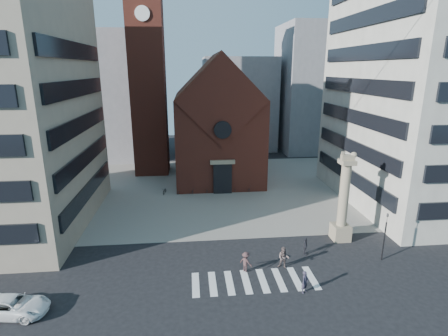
{
  "coord_description": "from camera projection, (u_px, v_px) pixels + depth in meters",
  "views": [
    {
      "loc": [
        -4.18,
        -26.21,
        15.83
      ],
      "look_at": [
        -0.71,
        8.0,
        6.03
      ],
      "focal_mm": 28.0,
      "sensor_mm": 36.0,
      "label": 1
    }
  ],
  "objects": [
    {
      "name": "traffic_light",
      "position": [
        385.0,
        236.0,
        29.4
      ],
      "size": [
        0.13,
        0.16,
        4.3
      ],
      "color": "black",
      "rests_on": "ground"
    },
    {
      "name": "ground",
      "position": [
        242.0,
        261.0,
        29.82
      ],
      "size": [
        120.0,
        120.0,
        0.0
      ],
      "primitive_type": "plane",
      "color": "black",
      "rests_on": "ground"
    },
    {
      "name": "pedestrian_1",
      "position": [
        284.0,
        258.0,
        28.58
      ],
      "size": [
        1.12,
        1.03,
        1.86
      ],
      "primitive_type": "imported",
      "rotation": [
        0.0,
        0.0,
        -0.46
      ],
      "color": "#61504D",
      "rests_on": "ground"
    },
    {
      "name": "zebra_crossing",
      "position": [
        255.0,
        281.0,
        27.0
      ],
      "size": [
        10.2,
        3.2,
        0.01
      ],
      "primitive_type": null,
      "color": "white",
      "rests_on": "ground"
    },
    {
      "name": "bg_block_left",
      "position": [
        100.0,
        96.0,
        63.14
      ],
      "size": [
        16.0,
        14.0,
        22.0
      ],
      "primitive_type": "cube",
      "color": "gray",
      "rests_on": "ground"
    },
    {
      "name": "lion_column",
      "position": [
        343.0,
        206.0,
        32.71
      ],
      "size": [
        1.63,
        1.6,
        8.68
      ],
      "color": "gray",
      "rests_on": "ground"
    },
    {
      "name": "scooter_3",
      "position": [
        207.0,
        189.0,
        46.17
      ],
      "size": [
        0.67,
        1.57,
        0.91
      ],
      "primitive_type": "imported",
      "rotation": [
        0.0,
        0.0,
        -0.16
      ],
      "color": "black",
      "rests_on": "piazza"
    },
    {
      "name": "scooter_0",
      "position": [
        165.0,
        191.0,
        45.64
      ],
      "size": [
        0.79,
        1.63,
        0.82
      ],
      "primitive_type": "imported",
      "rotation": [
        0.0,
        0.0,
        -0.16
      ],
      "color": "black",
      "rests_on": "piazza"
    },
    {
      "name": "bg_block_right",
      "position": [
        321.0,
        89.0,
        68.85
      ],
      "size": [
        16.0,
        14.0,
        24.0
      ],
      "primitive_type": "cube",
      "color": "gray",
      "rests_on": "ground"
    },
    {
      "name": "scooter_5",
      "position": [
        235.0,
        188.0,
        46.53
      ],
      "size": [
        0.67,
        1.57,
        0.91
      ],
      "primitive_type": "imported",
      "rotation": [
        0.0,
        0.0,
        -0.16
      ],
      "color": "black",
      "rests_on": "piazza"
    },
    {
      "name": "scooter_4",
      "position": [
        221.0,
        189.0,
        46.36
      ],
      "size": [
        0.79,
        1.63,
        0.82
      ],
      "primitive_type": "imported",
      "rotation": [
        0.0,
        0.0,
        -0.16
      ],
      "color": "black",
      "rests_on": "piazza"
    },
    {
      "name": "pedestrian_0",
      "position": [
        305.0,
        282.0,
        25.45
      ],
      "size": [
        0.74,
        0.72,
        1.71
      ],
      "primitive_type": "imported",
      "rotation": [
        0.0,
        0.0,
        0.71
      ],
      "color": "#302C3D",
      "rests_on": "ground"
    },
    {
      "name": "church",
      "position": [
        217.0,
        124.0,
        51.59
      ],
      "size": [
        12.0,
        16.65,
        18.0
      ],
      "color": "brown",
      "rests_on": "ground"
    },
    {
      "name": "scooter_6",
      "position": [
        249.0,
        188.0,
        46.72
      ],
      "size": [
        0.79,
        1.63,
        0.82
      ],
      "primitive_type": "imported",
      "rotation": [
        0.0,
        0.0,
        -0.16
      ],
      "color": "black",
      "rests_on": "piazza"
    },
    {
      "name": "white_car",
      "position": [
        13.0,
        306.0,
        23.19
      ],
      "size": [
        4.85,
        2.73,
        1.28
      ],
      "primitive_type": "imported",
      "rotation": [
        0.0,
        0.0,
        1.43
      ],
      "color": "white",
      "rests_on": "ground"
    },
    {
      "name": "pedestrian_2",
      "position": [
        305.0,
        246.0,
        30.7
      ],
      "size": [
        0.5,
        0.97,
        1.59
      ],
      "primitive_type": "imported",
      "rotation": [
        0.0,
        0.0,
        1.44
      ],
      "color": "#23242A",
      "rests_on": "ground"
    },
    {
      "name": "campanile",
      "position": [
        148.0,
        69.0,
        51.32
      ],
      "size": [
        5.5,
        5.5,
        31.2
      ],
      "color": "brown",
      "rests_on": "ground"
    },
    {
      "name": "piazza",
      "position": [
        221.0,
        188.0,
        47.99
      ],
      "size": [
        46.0,
        30.0,
        0.05
      ],
      "primitive_type": "cube",
      "color": "gray",
      "rests_on": "ground"
    },
    {
      "name": "scooter_1",
      "position": [
        179.0,
        190.0,
        45.8
      ],
      "size": [
        0.67,
        1.57,
        0.91
      ],
      "primitive_type": "imported",
      "rotation": [
        0.0,
        0.0,
        -0.16
      ],
      "color": "black",
      "rests_on": "piazza"
    },
    {
      "name": "bg_block_mid",
      "position": [
        238.0,
        104.0,
        70.99
      ],
      "size": [
        14.0,
        12.0,
        18.0
      ],
      "primitive_type": "cube",
      "color": "gray",
      "rests_on": "ground"
    },
    {
      "name": "building_right",
      "position": [
        439.0,
        67.0,
        39.25
      ],
      "size": [
        18.0,
        22.0,
        32.0
      ],
      "primitive_type": "cube",
      "color": "beige",
      "rests_on": "ground"
    },
    {
      "name": "pedestrian_3",
      "position": [
        246.0,
        262.0,
        28.09
      ],
      "size": [
        1.25,
        1.21,
        1.71
      ],
      "primitive_type": "imported",
      "rotation": [
        0.0,
        0.0,
        2.42
      ],
      "color": "#412B2C",
      "rests_on": "ground"
    },
    {
      "name": "scooter_2",
      "position": [
        193.0,
        190.0,
        46.0
      ],
      "size": [
        0.79,
        1.63,
        0.82
      ],
      "primitive_type": "imported",
      "rotation": [
        0.0,
        0.0,
        -0.16
      ],
      "color": "black",
      "rests_on": "piazza"
    }
  ]
}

